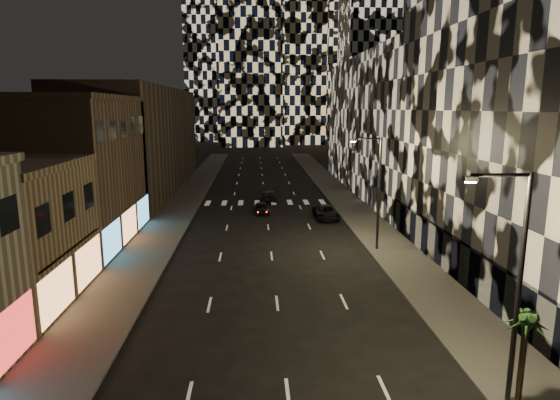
{
  "coord_description": "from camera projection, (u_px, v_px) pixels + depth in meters",
  "views": [
    {
      "loc": [
        -1.24,
        -6.0,
        11.4
      ],
      "look_at": [
        0.24,
        21.23,
        6.0
      ],
      "focal_mm": 30.0,
      "sensor_mm": 36.0,
      "label": 1
    }
  ],
  "objects": [
    {
      "name": "curb_right",
      "position": [
        329.0,
        201.0,
        57.54
      ],
      "size": [
        0.2,
        120.0,
        0.15
      ],
      "primitive_type": "cube",
      "color": "#4C4C47",
      "rests_on": "ground"
    },
    {
      "name": "curb_left",
      "position": [
        200.0,
        203.0,
        56.7
      ],
      "size": [
        0.2,
        120.0,
        0.15
      ],
      "primitive_type": "cube",
      "color": "#4C4C47",
      "rests_on": "ground"
    },
    {
      "name": "retail_brown",
      "position": [
        66.0,
        174.0,
        38.9
      ],
      "size": [
        10.0,
        15.0,
        12.0
      ],
      "primitive_type": "cube",
      "color": "brown",
      "rests_on": "ground"
    },
    {
      "name": "sidewalk_left",
      "position": [
        183.0,
        203.0,
        56.59
      ],
      "size": [
        4.0,
        120.0,
        0.15
      ],
      "primitive_type": "cube",
      "color": "#47443F",
      "rests_on": "ground"
    },
    {
      "name": "midrise_base",
      "position": [
        450.0,
        252.0,
        32.52
      ],
      "size": [
        0.6,
        25.0,
        3.0
      ],
      "primitive_type": "cube",
      "color": "#383838",
      "rests_on": "ground"
    },
    {
      "name": "sidewalk_right",
      "position": [
        346.0,
        201.0,
        57.65
      ],
      "size": [
        4.0,
        120.0,
        0.15
      ],
      "primitive_type": "cube",
      "color": "#47443F",
      "rests_on": "ground"
    },
    {
      "name": "retail_filler_left",
      "position": [
        141.0,
        140.0,
        64.66
      ],
      "size": [
        10.0,
        40.0,
        14.0
      ],
      "primitive_type": "cube",
      "color": "brown",
      "rests_on": "ground"
    },
    {
      "name": "palm_tree",
      "position": [
        526.0,
        327.0,
        17.77
      ],
      "size": [
        1.88,
        1.87,
        3.7
      ],
      "color": "#47331E",
      "rests_on": "sidewalk_right"
    },
    {
      "name": "midrise_filler_right",
      "position": [
        411.0,
        126.0,
        63.3
      ],
      "size": [
        16.0,
        40.0,
        18.0
      ],
      "primitive_type": "cube",
      "color": "#232326",
      "rests_on": "ground"
    },
    {
      "name": "car_dark_midlane",
      "position": [
        262.0,
        208.0,
        51.11
      ],
      "size": [
        1.7,
        3.7,
        1.23
      ],
      "primitive_type": "imported",
      "rotation": [
        0.0,
        0.0,
        0.07
      ],
      "color": "black",
      "rests_on": "ground"
    },
    {
      "name": "streetlight_far",
      "position": [
        376.0,
        185.0,
        36.95
      ],
      "size": [
        2.55,
        0.25,
        9.0
      ],
      "color": "black",
      "rests_on": "sidewalk_right"
    },
    {
      "name": "streetlight_near",
      "position": [
        514.0,
        273.0,
        17.36
      ],
      "size": [
        2.55,
        0.25,
        9.0
      ],
      "color": "black",
      "rests_on": "sidewalk_right"
    },
    {
      "name": "car_dark_oncoming",
      "position": [
        269.0,
        196.0,
        58.06
      ],
      "size": [
        1.75,
        4.29,
        1.24
      ],
      "primitive_type": "imported",
      "rotation": [
        0.0,
        0.0,
        3.14
      ],
      "color": "black",
      "rests_on": "ground"
    },
    {
      "name": "car_dark_rightlane",
      "position": [
        326.0,
        212.0,
        48.64
      ],
      "size": [
        2.4,
        4.92,
        1.35
      ],
      "primitive_type": "imported",
      "rotation": [
        0.0,
        0.0,
        0.03
      ],
      "color": "black",
      "rests_on": "ground"
    }
  ]
}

